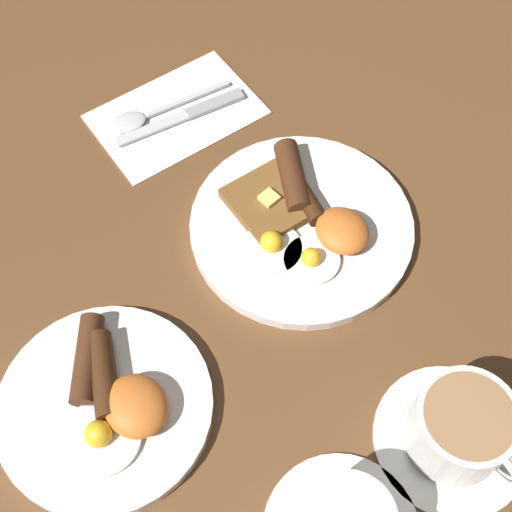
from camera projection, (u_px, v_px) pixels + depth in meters
ground_plane at (301, 230)px, 0.86m from camera, size 3.00×3.00×0.00m
breakfast_plate_near at (301, 222)px, 0.85m from camera, size 0.27×0.27×0.04m
breakfast_plate_far at (107, 403)px, 0.73m from camera, size 0.23×0.23×0.05m
teacup_near at (459, 430)px, 0.70m from camera, size 0.16×0.16×0.08m
napkin at (176, 114)px, 0.95m from camera, size 0.14×0.21×0.01m
knife at (188, 114)px, 0.94m from camera, size 0.04×0.18×0.01m
spoon at (141, 117)px, 0.94m from camera, size 0.04×0.17×0.01m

